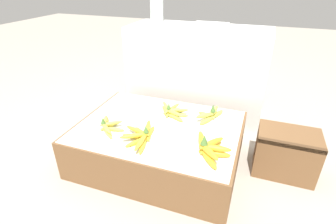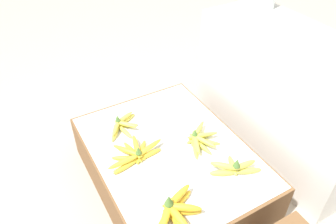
% 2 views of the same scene
% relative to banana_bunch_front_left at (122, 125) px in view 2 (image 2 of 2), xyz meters
% --- Properties ---
extents(ground_plane, '(10.00, 10.00, 0.00)m').
position_rel_banana_bunch_front_left_xyz_m(ground_plane, '(0.25, 0.13, -0.27)').
color(ground_plane, '#A89E8E').
extents(display_platform, '(0.93, 0.70, 0.25)m').
position_rel_banana_bunch_front_left_xyz_m(display_platform, '(0.25, 0.13, -0.15)').
color(display_platform, brown).
rests_on(display_platform, ground_plane).
extents(back_vendor_table, '(1.02, 0.42, 0.69)m').
position_rel_banana_bunch_front_left_xyz_m(back_vendor_table, '(0.30, 0.81, 0.07)').
color(back_vendor_table, white).
rests_on(back_vendor_table, ground_plane).
extents(banana_bunch_front_left, '(0.18, 0.20, 0.08)m').
position_rel_banana_bunch_front_left_xyz_m(banana_bunch_front_left, '(0.00, 0.00, 0.00)').
color(banana_bunch_front_left, '#DBCC4C').
rests_on(banana_bunch_front_left, display_platform).
extents(banana_bunch_front_midleft, '(0.18, 0.30, 0.09)m').
position_rel_banana_bunch_front_left_xyz_m(banana_bunch_front_midleft, '(0.22, -0.03, 0.00)').
color(banana_bunch_front_midleft, gold).
rests_on(banana_bunch_front_midleft, display_platform).
extents(banana_bunch_front_midright, '(0.20, 0.25, 0.11)m').
position_rel_banana_bunch_front_left_xyz_m(banana_bunch_front_midright, '(0.58, -0.03, 0.01)').
color(banana_bunch_front_midright, gold).
rests_on(banana_bunch_front_midright, display_platform).
extents(banana_bunch_middle_midleft, '(0.21, 0.19, 0.08)m').
position_rel_banana_bunch_front_left_xyz_m(banana_bunch_middle_midleft, '(0.28, 0.29, 0.00)').
color(banana_bunch_middle_midleft, gold).
rests_on(banana_bunch_middle_midleft, display_platform).
extents(banana_bunch_middle_midright, '(0.16, 0.23, 0.10)m').
position_rel_banana_bunch_front_left_xyz_m(banana_bunch_middle_midright, '(0.51, 0.32, 0.01)').
color(banana_bunch_middle_midright, gold).
rests_on(banana_bunch_middle_midright, display_platform).
extents(foam_tray_white, '(0.25, 0.21, 0.02)m').
position_rel_banana_bunch_front_left_xyz_m(foam_tray_white, '(0.36, 0.86, 0.42)').
color(foam_tray_white, white).
rests_on(foam_tray_white, back_vendor_table).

